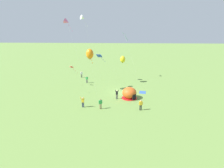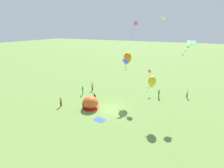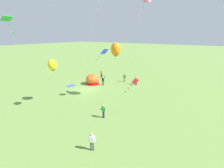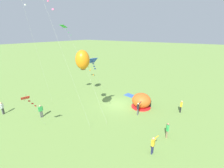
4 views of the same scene
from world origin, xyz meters
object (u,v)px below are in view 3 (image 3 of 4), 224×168
at_px(person_with_toddler, 92,141).
at_px(person_strolling, 101,73).
at_px(person_flying_kite, 136,80).
at_px(kite_green, 8,22).
at_px(person_center_field, 103,111).
at_px(person_far_back, 103,80).
at_px(kite_red, 133,84).
at_px(kite_blue, 103,53).
at_px(kite_yellow, 52,65).
at_px(kite_pink, 146,0).
at_px(person_watching_sky, 125,77).
at_px(popup_tent, 93,79).
at_px(kite_orange, 116,49).

relative_size(person_with_toddler, person_strolling, 1.00).
relative_size(person_flying_kite, kite_green, 0.16).
distance_m(person_center_field, person_strolling, 18.34).
bearing_deg(person_far_back, kite_red, 54.26).
bearing_deg(kite_blue, kite_green, -25.04).
bearing_deg(kite_blue, kite_red, 66.80).
height_order(kite_red, kite_yellow, kite_yellow).
height_order(kite_green, kite_red, kite_green).
height_order(person_with_toddler, kite_yellow, kite_yellow).
bearing_deg(kite_pink, person_watching_sky, -139.16).
bearing_deg(kite_red, kite_yellow, -74.19).
relative_size(popup_tent, person_watching_sky, 1.63).
relative_size(person_center_field, kite_blue, 0.23).
bearing_deg(person_strolling, kite_red, 49.95).
height_order(person_with_toddler, kite_orange, kite_orange).
height_order(person_flying_kite, person_watching_sky, person_flying_kite).
distance_m(person_strolling, kite_green, 21.72).
height_order(person_watching_sky, kite_orange, kite_orange).
distance_m(popup_tent, person_center_field, 13.54).
height_order(person_watching_sky, person_strolling, same).
xyz_separation_m(person_watching_sky, kite_blue, (8.79, 1.03, 6.11)).
height_order(popup_tent, kite_yellow, kite_yellow).
height_order(person_strolling, kite_yellow, kite_yellow).
height_order(person_center_field, kite_orange, kite_orange).
bearing_deg(person_with_toddler, person_center_field, -153.59).
distance_m(popup_tent, person_flying_kite, 8.89).
bearing_deg(kite_yellow, person_center_field, 92.80).
bearing_deg(person_strolling, person_center_field, 38.47).
distance_m(kite_blue, kite_yellow, 7.48).
relative_size(person_strolling, kite_green, 0.15).
relative_size(person_watching_sky, person_strolling, 1.00).
bearing_deg(person_center_field, kite_red, 137.19).
distance_m(person_center_field, kite_blue, 9.15).
height_order(person_strolling, kite_orange, kite_orange).
distance_m(person_watching_sky, person_with_toddler, 20.61).
distance_m(person_flying_kite, person_watching_sky, 2.96).
bearing_deg(person_center_field, kite_green, -61.68).
distance_m(person_flying_kite, kite_green, 22.12).
distance_m(kite_blue, kite_pink, 8.87).
bearing_deg(person_center_field, person_flying_kite, -171.20).
height_order(person_far_back, kite_orange, kite_orange).
xyz_separation_m(person_center_field, kite_pink, (-6.12, 1.97, 12.60)).
bearing_deg(kite_yellow, kite_orange, 134.64).
relative_size(person_watching_sky, person_center_field, 1.00).
xyz_separation_m(person_center_field, kite_yellow, (0.41, -8.45, 4.74)).
relative_size(person_center_field, person_strolling, 1.00).
distance_m(kite_green, kite_red, 15.16).
bearing_deg(person_strolling, kite_yellow, 11.34).
distance_m(person_with_toddler, person_far_back, 17.84).
height_order(kite_green, kite_pink, kite_pink).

